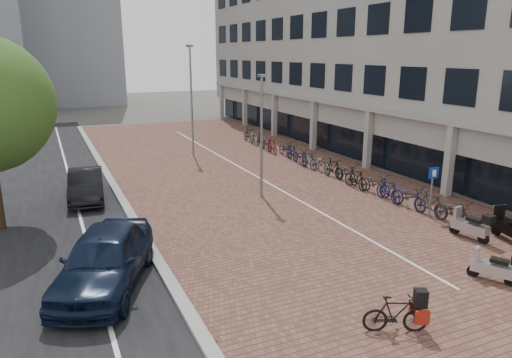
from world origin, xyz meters
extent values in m
plane|color=#474442|center=(0.00, 0.00, 0.00)|extent=(140.00, 140.00, 0.00)
cube|color=brown|center=(2.00, 12.00, 0.01)|extent=(14.50, 42.00, 0.04)
cube|color=black|center=(-9.00, 12.00, 0.01)|extent=(8.00, 50.00, 0.03)
cube|color=gray|center=(-5.10, 12.00, 0.07)|extent=(0.35, 42.00, 0.14)
cube|color=white|center=(-7.00, 12.00, 0.02)|extent=(0.12, 44.00, 0.00)
cube|color=white|center=(2.20, 12.00, 0.04)|extent=(0.10, 30.00, 0.00)
cube|color=gray|center=(13.00, 16.00, 8.50)|extent=(8.00, 40.00, 13.00)
cube|color=black|center=(9.60, 16.00, 1.70)|extent=(0.15, 38.00, 3.20)
cube|color=gray|center=(9.40, 16.00, 3.45)|extent=(1.60, 38.00, 0.30)
cube|color=gray|center=(8.80, 4.00, 1.70)|extent=(0.35, 0.35, 3.40)
cube|color=gray|center=(8.80, 10.00, 1.70)|extent=(0.35, 0.35, 3.40)
cube|color=gray|center=(8.80, 16.00, 1.70)|extent=(0.35, 0.35, 3.40)
cube|color=gray|center=(8.80, 22.00, 1.70)|extent=(0.35, 0.35, 3.40)
cube|color=gray|center=(8.80, 28.00, 1.70)|extent=(0.35, 0.35, 3.40)
cube|color=gray|center=(8.80, 34.00, 1.70)|extent=(0.35, 0.35, 3.40)
imported|color=black|center=(-6.78, 1.31, 0.86)|extent=(3.85, 5.41, 1.71)
imported|color=black|center=(-6.50, 10.23, 0.69)|extent=(1.87, 4.33, 1.38)
imported|color=black|center=(-0.81, -3.87, 0.47)|extent=(1.61, 1.06, 0.95)
cube|color=black|center=(-0.81, -3.87, 0.90)|extent=(0.37, 0.36, 0.43)
cube|color=maroon|center=(-1.03, -3.87, 0.52)|extent=(0.34, 0.22, 0.33)
cube|color=maroon|center=(-0.59, -3.87, 0.52)|extent=(0.34, 0.22, 0.33)
cylinder|color=slate|center=(5.90, 2.02, 0.96)|extent=(0.07, 0.07, 1.92)
cube|color=#0B269B|center=(5.90, 1.99, 1.87)|extent=(0.44, 0.09, 0.44)
cylinder|color=slate|center=(0.93, 7.47, 2.75)|extent=(0.12, 0.12, 5.50)
cylinder|color=slate|center=(0.70, 17.43, 3.44)|extent=(0.12, 0.12, 6.87)
sphere|color=#2F4F1B|center=(-9.29, 8.41, 4.03)|extent=(3.13, 3.13, 3.13)
imported|color=black|center=(6.15, 1.00, 0.52)|extent=(0.80, 2.01, 1.04)
imported|color=black|center=(6.05, 2.15, 0.53)|extent=(0.54, 1.76, 1.05)
imported|color=#141637|center=(5.97, 3.30, 0.52)|extent=(0.77, 2.00, 1.04)
imported|color=#15183C|center=(5.80, 4.45, 0.53)|extent=(0.58, 1.77, 1.05)
imported|color=black|center=(5.98, 5.60, 0.52)|extent=(0.87, 2.03, 1.04)
imported|color=black|center=(5.70, 6.75, 0.53)|extent=(0.54, 1.76, 1.05)
imported|color=black|center=(5.99, 7.90, 0.52)|extent=(0.73, 1.99, 1.04)
imported|color=black|center=(5.88, 9.05, 0.53)|extent=(0.52, 1.75, 1.05)
imported|color=#504F49|center=(5.91, 10.20, 0.52)|extent=(0.98, 2.05, 1.04)
imported|color=#121C32|center=(5.69, 11.35, 0.53)|extent=(0.64, 1.78, 1.05)
imported|color=black|center=(5.84, 12.50, 0.52)|extent=(0.83, 2.02, 1.04)
imported|color=black|center=(5.87, 13.65, 0.53)|extent=(0.64, 1.78, 1.05)
imported|color=black|center=(6.07, 14.80, 0.52)|extent=(0.80, 2.01, 1.04)
imported|color=#491317|center=(5.62, 15.95, 0.53)|extent=(0.57, 1.77, 1.05)
imported|color=black|center=(5.81, 17.10, 0.52)|extent=(0.84, 2.02, 1.04)
imported|color=black|center=(5.85, 18.25, 0.53)|extent=(0.77, 1.80, 1.05)
imported|color=#65625C|center=(5.83, 19.40, 0.52)|extent=(0.96, 2.05, 1.04)
imported|color=black|center=(5.98, 20.55, 0.53)|extent=(0.57, 1.77, 1.05)
camera|label=1|loc=(-7.95, -11.63, 6.47)|focal=33.24mm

